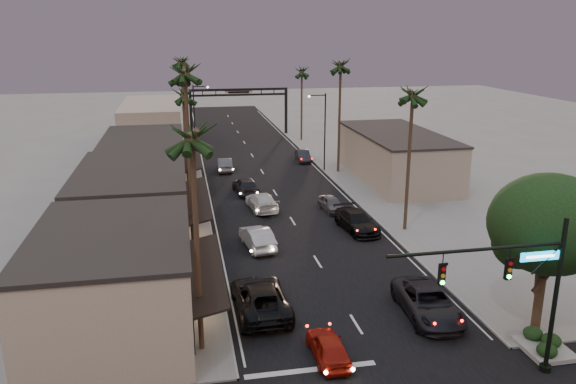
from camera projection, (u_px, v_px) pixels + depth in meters
name	position (u px, v px, depth m)	size (l,w,h in m)	color
ground	(270.00, 185.00, 59.67)	(200.00, 200.00, 0.00)	slate
road	(263.00, 174.00, 64.38)	(14.00, 120.00, 0.02)	black
sidewalk_left	(179.00, 163.00, 69.24)	(5.00, 92.00, 0.12)	slate
sidewalk_right	(328.00, 157.00, 72.71)	(5.00, 92.00, 0.12)	slate
storefront_near	(115.00, 283.00, 30.12)	(8.00, 12.00, 5.50)	tan
storefront_mid	(133.00, 206.00, 43.33)	(8.00, 14.00, 5.50)	gray
storefront_far	(144.00, 163.00, 58.49)	(8.00, 16.00, 5.00)	tan
storefront_dist	(152.00, 124.00, 80.05)	(8.00, 20.00, 6.00)	gray
building_right	(396.00, 157.00, 61.53)	(8.00, 18.00, 5.00)	gray
traffic_signal	(521.00, 277.00, 25.34)	(8.51, 0.22, 7.80)	black
corner_tree	(550.00, 228.00, 29.04)	(6.20, 6.20, 8.80)	#38281C
planter	(544.00, 352.00, 28.69)	(2.20, 2.60, 0.24)	gray
arch	(239.00, 100.00, 86.43)	(15.20, 0.40, 7.27)	black
streetlight_right	(323.00, 126.00, 64.17)	(2.13, 0.30, 9.00)	black
streetlight_left	(196.00, 113.00, 73.91)	(2.13, 0.30, 9.00)	black
palm_la	(191.00, 130.00, 25.68)	(3.20, 3.20, 13.20)	#38281C
palm_lb	(185.00, 68.00, 37.41)	(3.20, 3.20, 15.20)	#38281C
palm_lc	(184.00, 91.00, 51.42)	(3.20, 3.20, 12.20)	#38281C
palm_ld	(181.00, 59.00, 68.81)	(3.20, 3.20, 14.20)	#38281C
palm_ra	(413.00, 90.00, 42.97)	(3.20, 3.20, 13.20)	#38281C
palm_rb	(341.00, 63.00, 61.57)	(3.20, 3.20, 14.20)	#38281C
palm_rc	(302.00, 69.00, 80.98)	(3.20, 3.20, 12.20)	#38281C
palm_far	(182.00, 59.00, 90.83)	(3.20, 3.20, 13.20)	#38281C
oncoming_red	(328.00, 347.00, 27.91)	(1.60, 3.97, 1.35)	maroon
oncoming_pickup	(260.00, 298.00, 32.56)	(2.96, 6.41, 1.78)	black
oncoming_silver	(257.00, 237.00, 42.25)	(1.72, 4.93, 1.62)	#A8A8AD
oncoming_white	(262.00, 201.00, 51.26)	(2.19, 5.38, 1.56)	silver
oncoming_dgrey	(246.00, 185.00, 56.28)	(2.02, 5.01, 1.71)	black
oncoming_grey_far	(225.00, 164.00, 65.48)	(1.62, 4.65, 1.53)	#4B4A4F
curbside_near	(428.00, 302.00, 32.11)	(2.80, 6.08, 1.69)	black
curbside_black	(357.00, 221.00, 45.86)	(2.25, 5.55, 1.61)	black
curbside_grey	(331.00, 204.00, 50.97)	(1.58, 3.92, 1.34)	#4D4C51
curbside_far	(303.00, 156.00, 70.24)	(1.50, 4.31, 1.42)	black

